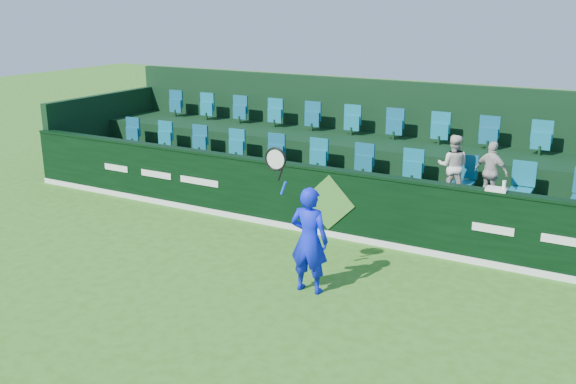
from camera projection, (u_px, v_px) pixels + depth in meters
The scene contains 12 objects.
ground at pixel (211, 318), 9.30m from camera, with size 60.00×60.00×0.00m, color #2E6C19.
sponsor_hoarding at pixel (331, 202), 12.45m from camera, with size 16.00×0.25×1.35m.
stand_tier_front at pixel (354, 201), 13.45m from camera, with size 16.00×2.00×0.80m, color black.
stand_tier_back at pixel (387, 170), 14.97m from camera, with size 16.00×1.80×1.30m, color black.
stand_rear at pixel (395, 143), 15.18m from camera, with size 16.00×4.10×2.60m.
seat_row_front at pixel (362, 165), 13.59m from camera, with size 13.50×0.50×0.60m, color #115570.
seat_row_back at pixel (393, 128), 14.95m from camera, with size 13.50×0.50×0.60m, color #115570.
tennis_player at pixel (309, 239), 9.96m from camera, with size 1.11×0.44×2.35m.
spectator_left at pixel (453, 166), 12.23m from camera, with size 0.59×0.46×1.21m, color silver.
spectator_middle at pixel (491, 172), 11.90m from camera, with size 0.68×0.28×1.15m, color beige.
towel at pixel (497, 189), 10.81m from camera, with size 0.34×0.22×0.05m, color white.
drinks_bottle at pixel (504, 186), 10.73m from camera, with size 0.06×0.06×0.19m, color white.
Camera 1 is at (5.09, -6.77, 4.40)m, focal length 40.00 mm.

